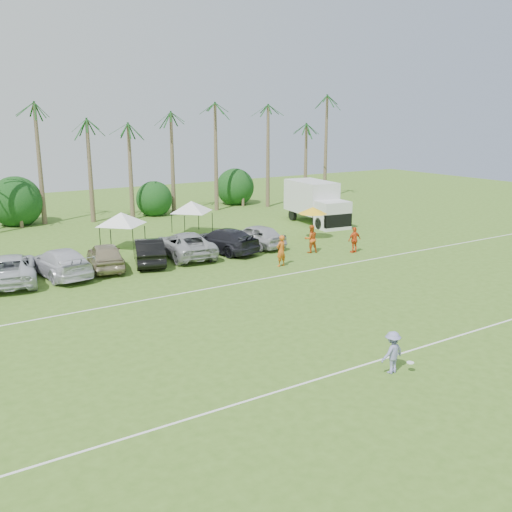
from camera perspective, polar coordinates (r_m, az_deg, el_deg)
ground at (r=21.68m, az=15.08°, el=-12.16°), size 120.00×120.00×0.00m
field_lines at (r=27.20m, az=2.59°, el=-6.19°), size 80.00×12.10×0.01m
palm_tree_4 at (r=52.02m, az=-20.93°, el=11.00°), size 2.40×2.40×8.90m
palm_tree_5 at (r=52.96m, az=-16.70°, el=12.30°), size 2.40×2.40×9.90m
palm_tree_6 at (r=54.20m, az=-12.59°, el=13.49°), size 2.40×2.40×10.90m
palm_tree_7 at (r=55.71m, az=-8.65°, el=14.54°), size 2.40×2.40×11.90m
palm_tree_8 at (r=57.96m, az=-3.94°, el=12.08°), size 2.40×2.40×8.90m
palm_tree_9 at (r=60.49m, az=0.32°, el=13.01°), size 2.40×2.40×9.90m
palm_tree_10 at (r=63.32m, az=4.24°, el=13.80°), size 2.40×2.40×10.90m
palm_tree_11 at (r=65.79m, az=7.14°, el=14.48°), size 2.40×2.40×11.90m
bush_tree_1 at (r=53.14m, az=-22.74°, el=4.70°), size 4.00×4.00×4.00m
bush_tree_2 at (r=56.36m, az=-10.63°, el=6.02°), size 4.00×4.00×4.00m
bush_tree_3 at (r=60.75m, az=-1.80°, el=6.81°), size 4.00×4.00×4.00m
sideline_player_a at (r=36.02m, az=2.52°, el=0.53°), size 0.80×0.60×2.00m
sideline_player_b at (r=39.75m, az=5.52°, el=1.72°), size 1.10×0.95×1.96m
sideline_player_c at (r=40.17m, az=9.82°, el=1.60°), size 1.07×0.45×1.81m
box_truck at (r=50.45m, az=6.05°, el=5.45°), size 3.49×7.36×3.66m
canopy_tent_left at (r=41.37m, az=-13.36°, el=4.26°), size 3.83×3.83×3.11m
canopy_tent_right at (r=46.04m, az=-6.49°, el=5.48°), size 3.80×3.80×3.08m
market_umbrella at (r=43.90m, az=5.70°, el=4.56°), size 2.25×2.25×2.50m
frisbee_player at (r=21.99m, az=13.47°, el=-9.35°), size 1.26×0.86×1.62m
parked_car_2 at (r=35.37m, az=-23.42°, el=-1.16°), size 3.83×6.44×1.68m
parked_car_3 at (r=35.72m, az=-18.99°, el=-0.62°), size 2.99×6.01×1.68m
parked_car_4 at (r=36.58m, az=-14.83°, el=0.01°), size 2.88×5.21×1.68m
parked_car_5 at (r=37.31m, az=-10.68°, el=0.51°), size 3.22×5.39×1.68m
parked_car_6 at (r=38.77m, az=-7.10°, el=1.15°), size 3.39×6.29×1.68m
parked_car_7 at (r=39.82m, az=-3.35°, el=1.58°), size 3.75×6.19×1.68m
parked_car_8 at (r=41.28m, az=-0.02°, el=2.05°), size 2.84×5.20×1.68m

